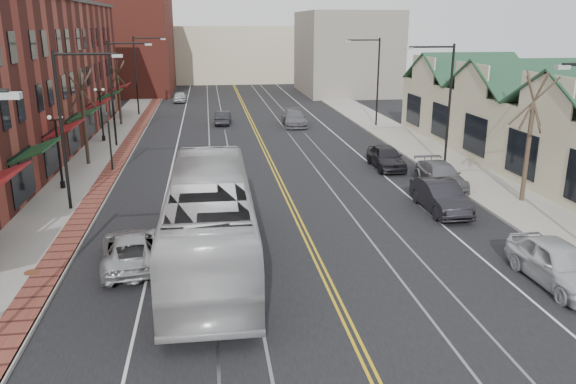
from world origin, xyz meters
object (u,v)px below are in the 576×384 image
object	(u,v)px
parked_car_a	(558,263)
parked_car_d	(386,157)
parked_suv	(131,249)
parked_car_b	(441,197)
parked_car_c	(441,176)
transit_bus	(210,219)

from	to	relation	value
parked_car_a	parked_car_d	distance (m)	17.88
parked_suv	parked_car_d	distance (m)	20.42
parked_car_b	parked_car_d	xyz separation A→B (m)	(0.00, 9.14, -0.02)
parked_car_c	parked_car_d	world-z (taller)	parked_car_d
transit_bus	parked_car_b	xyz separation A→B (m)	(11.81, 4.98, -1.10)
transit_bus	parked_car_b	bearing A→B (deg)	-156.35
parked_suv	parked_car_b	xyz separation A→B (m)	(15.00, 4.71, 0.11)
transit_bus	parked_car_d	distance (m)	18.44
parked_car_c	parked_car_d	bearing A→B (deg)	112.04
parked_car_b	parked_car_a	bearing A→B (deg)	-83.54
parked_suv	parked_car_a	distance (m)	16.43
parked_car_d	parked_car_b	bearing A→B (deg)	-88.90
parked_suv	parked_car_a	bearing A→B (deg)	158.41
parked_car_b	parked_car_c	xyz separation A→B (m)	(1.80, 4.26, -0.07)
transit_bus	parked_car_d	bearing A→B (deg)	-129.13
parked_suv	parked_car_b	size ratio (longest dim) A/B	1.02
parked_car_c	parked_suv	bearing A→B (deg)	-150.11
parked_suv	parked_car_b	distance (m)	15.72
transit_bus	parked_suv	xyz separation A→B (m)	(-3.19, 0.27, -1.20)
parked_car_a	parked_car_b	xyz separation A→B (m)	(-0.93, 8.72, -0.03)
parked_car_a	parked_car_b	world-z (taller)	parked_car_a
parked_car_a	parked_car_c	distance (m)	13.01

